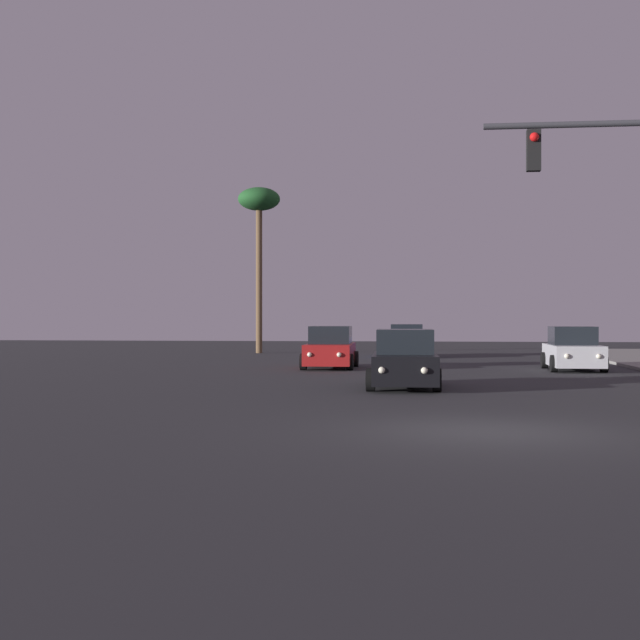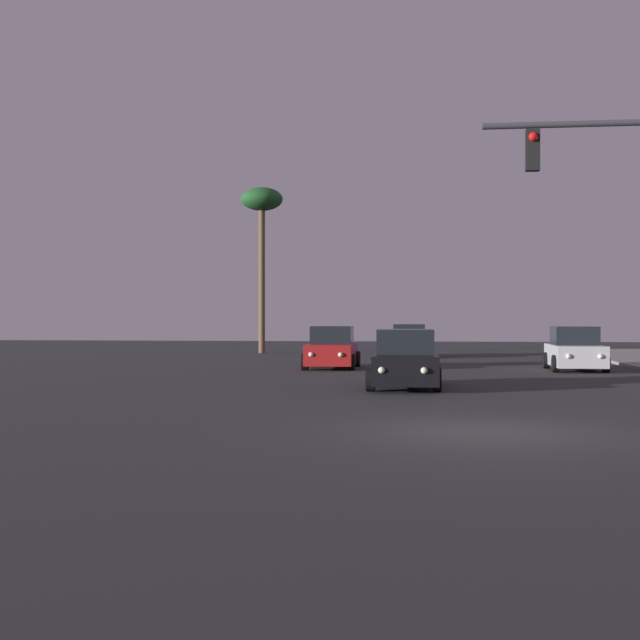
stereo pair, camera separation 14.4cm
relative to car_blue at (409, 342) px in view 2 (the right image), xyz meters
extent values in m
plane|color=#28282B|center=(2.02, -30.04, -0.76)|extent=(120.00, 120.00, 0.00)
cube|color=navy|center=(0.00, -0.04, -0.18)|extent=(1.90, 4.24, 0.80)
cube|color=black|center=(0.00, 0.11, 0.57)|extent=(1.65, 2.04, 0.70)
cylinder|color=black|center=(-0.90, -1.34, -0.44)|extent=(0.24, 0.64, 0.64)
cylinder|color=black|center=(0.90, -1.34, -0.44)|extent=(0.24, 0.64, 0.64)
cylinder|color=black|center=(-0.90, 1.27, -0.44)|extent=(0.24, 0.64, 0.64)
cylinder|color=black|center=(0.90, 1.27, -0.44)|extent=(0.24, 0.64, 0.64)
sphere|color=#F2EACC|center=(-0.56, -2.16, -0.13)|extent=(0.18, 0.18, 0.18)
sphere|color=#F2EACC|center=(0.56, -2.16, -0.13)|extent=(0.18, 0.18, 0.18)
cube|color=#B7B7BC|center=(6.57, -11.10, -0.18)|extent=(1.82, 4.21, 0.80)
cube|color=black|center=(6.57, -10.95, 0.57)|extent=(1.61, 2.01, 0.70)
cylinder|color=black|center=(5.67, -12.40, -0.44)|extent=(0.24, 0.64, 0.64)
cylinder|color=black|center=(7.47, -12.40, -0.44)|extent=(0.24, 0.64, 0.64)
cylinder|color=black|center=(5.67, -9.79, -0.44)|extent=(0.24, 0.64, 0.64)
cylinder|color=black|center=(7.47, -9.79, -0.44)|extent=(0.24, 0.64, 0.64)
sphere|color=#F2EACC|center=(6.01, -13.22, -0.13)|extent=(0.18, 0.18, 0.18)
sphere|color=#F2EACC|center=(7.13, -13.22, -0.13)|extent=(0.18, 0.18, 0.18)
cube|color=black|center=(0.36, -20.45, -0.18)|extent=(1.93, 4.25, 0.80)
cube|color=black|center=(0.36, -20.30, 0.57)|extent=(1.66, 2.05, 0.70)
cylinder|color=black|center=(-0.54, -21.75, -0.44)|extent=(0.24, 0.64, 0.64)
cylinder|color=black|center=(1.26, -21.75, -0.44)|extent=(0.24, 0.64, 0.64)
cylinder|color=black|center=(-0.54, -19.15, -0.44)|extent=(0.24, 0.64, 0.64)
cylinder|color=black|center=(1.26, -19.15, -0.44)|extent=(0.24, 0.64, 0.64)
sphere|color=#F2EACC|center=(-0.20, -22.57, -0.13)|extent=(0.18, 0.18, 0.18)
sphere|color=#F2EACC|center=(0.92, -22.57, -0.13)|extent=(0.18, 0.18, 0.18)
cube|color=maroon|center=(-2.81, -10.81, -0.18)|extent=(1.89, 4.24, 0.80)
cube|color=black|center=(-2.81, -10.66, 0.57)|extent=(1.64, 2.03, 0.70)
cylinder|color=black|center=(-3.71, -12.11, -0.44)|extent=(0.24, 0.64, 0.64)
cylinder|color=black|center=(-1.91, -12.11, -0.44)|extent=(0.24, 0.64, 0.64)
cylinder|color=black|center=(-3.71, -9.51, -0.44)|extent=(0.24, 0.64, 0.64)
cylinder|color=black|center=(-1.91, -9.51, -0.44)|extent=(0.24, 0.64, 0.64)
sphere|color=#F2EACC|center=(-3.37, -12.93, -0.13)|extent=(0.18, 0.18, 0.18)
sphere|color=#F2EACC|center=(-2.25, -12.93, -0.13)|extent=(0.18, 0.18, 0.18)
cube|color=black|center=(3.29, -26.17, 4.91)|extent=(0.30, 0.24, 0.90)
sphere|color=red|center=(3.29, -26.31, 5.18)|extent=(0.20, 0.20, 0.20)
cylinder|color=brown|center=(-8.46, 3.96, 3.39)|extent=(0.36, 0.36, 8.31)
ellipsoid|color=#1E5123|center=(-8.46, 3.96, 8.03)|extent=(2.40, 2.40, 1.32)
camera|label=1|loc=(0.92, -46.04, 1.25)|focal=50.00mm
camera|label=2|loc=(1.06, -46.03, 1.25)|focal=50.00mm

